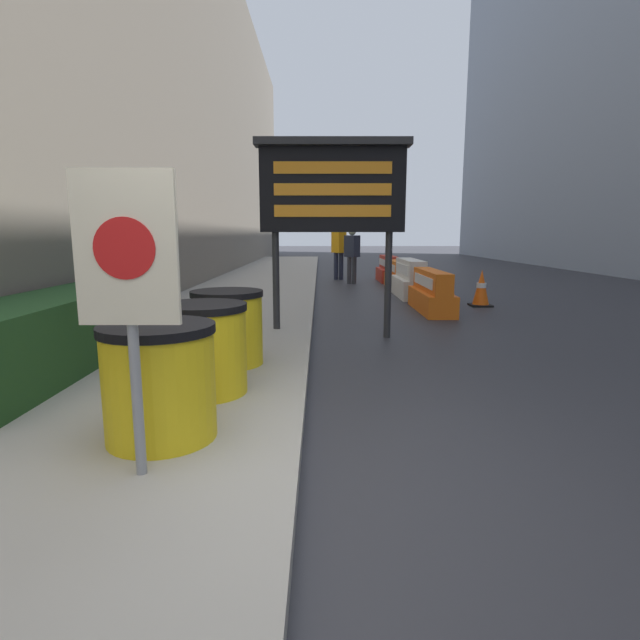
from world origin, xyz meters
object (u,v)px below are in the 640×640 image
object	(u,v)px
jersey_barrier_orange_far	(433,293)
traffic_cone_far	(398,266)
jersey_barrier_orange_near	(399,276)
message_board	(335,190)
barrel_drum_foreground	(162,381)
pedestrian_passerby	(341,247)
pedestrian_worker	(354,251)
barrel_drum_back	(230,327)
warning_sign	(130,272)
jersey_barrier_white	(412,280)
traffic_cone_near	(452,289)
jersey_barrier_red_striped	(390,270)
traffic_cone_mid	(483,288)
barrel_drum_middle	(206,348)
traffic_light_near_curb	(338,191)

from	to	relation	value
jersey_barrier_orange_far	traffic_cone_far	bearing A→B (deg)	85.88
jersey_barrier_orange_near	traffic_cone_far	distance (m)	4.32
message_board	jersey_barrier_orange_near	world-z (taller)	message_board
barrel_drum_foreground	pedestrian_passerby	bearing A→B (deg)	82.78
jersey_barrier_orange_near	pedestrian_passerby	distance (m)	3.04
pedestrian_worker	pedestrian_passerby	size ratio (longest dim) A/B	0.91
barrel_drum_back	pedestrian_worker	bearing A→B (deg)	79.00
traffic_cone_far	warning_sign	bearing A→B (deg)	-103.77
jersey_barrier_white	traffic_cone_near	size ratio (longest dim) A/B	3.29
jersey_barrier_red_striped	message_board	bearing A→B (deg)	-102.87
warning_sign	pedestrian_worker	world-z (taller)	warning_sign
barrel_drum_foreground	warning_sign	distance (m)	0.94
jersey_barrier_orange_far	traffic_cone_near	size ratio (longest dim) A/B	3.30
barrel_drum_back	traffic_cone_mid	xyz separation A→B (m)	(4.35, 5.20, -0.15)
jersey_barrier_orange_near	traffic_cone_far	size ratio (longest dim) A/B	2.23
barrel_drum_foreground	jersey_barrier_red_striped	xyz separation A→B (m)	(3.25, 12.73, -0.17)
message_board	pedestrian_passerby	xyz separation A→B (m)	(0.44, 9.39, -1.02)
traffic_cone_far	barrel_drum_back	bearing A→B (deg)	-106.03
barrel_drum_middle	traffic_cone_far	xyz separation A→B (m)	(3.81, 14.13, -0.17)
jersey_barrier_orange_far	jersey_barrier_red_striped	xyz separation A→B (m)	(-0.00, 6.26, 0.00)
jersey_barrier_white	jersey_barrier_red_striped	bearing A→B (deg)	90.00
traffic_cone_near	pedestrian_passerby	bearing A→B (deg)	112.14
pedestrian_worker	warning_sign	bearing A→B (deg)	131.77
traffic_cone_near	pedestrian_passerby	xyz separation A→B (m)	(-2.26, 5.56, 0.78)
jersey_barrier_orange_near	traffic_cone_far	world-z (taller)	jersey_barrier_orange_near
barrel_drum_middle	message_board	distance (m)	3.57
barrel_drum_foreground	message_board	size ratio (longest dim) A/B	0.28
message_board	jersey_barrier_red_striped	distance (m)	9.17
jersey_barrier_white	pedestrian_passerby	distance (m)	4.82
barrel_drum_back	jersey_barrier_red_striped	bearing A→B (deg)	73.66
barrel_drum_back	traffic_cone_near	size ratio (longest dim) A/B	1.26
warning_sign	jersey_barrier_orange_far	xyz separation A→B (m)	(3.21, 7.00, -0.94)
jersey_barrier_white	pedestrian_passerby	bearing A→B (deg)	109.11
traffic_light_near_curb	pedestrian_worker	size ratio (longest dim) A/B	2.70
jersey_barrier_white	traffic_cone_mid	xyz separation A→B (m)	(1.20, -1.67, -0.02)
traffic_cone_near	barrel_drum_middle	bearing A→B (deg)	-119.74
warning_sign	jersey_barrier_orange_near	size ratio (longest dim) A/B	1.06
traffic_cone_mid	traffic_cone_far	distance (m)	7.97
barrel_drum_back	barrel_drum_foreground	bearing A→B (deg)	-92.83
warning_sign	traffic_cone_far	bearing A→B (deg)	76.23
traffic_light_near_curb	jersey_barrier_white	bearing A→B (deg)	-80.59
message_board	jersey_barrier_orange_far	xyz separation A→B (m)	(2.00, 2.51, -1.75)
barrel_drum_foreground	traffic_cone_near	world-z (taller)	barrel_drum_foreground
jersey_barrier_orange_far	traffic_cone_near	world-z (taller)	jersey_barrier_orange_far
traffic_cone_mid	pedestrian_worker	world-z (taller)	pedestrian_worker
jersey_barrier_orange_near	traffic_cone_far	bearing A→B (deg)	81.70
jersey_barrier_red_striped	traffic_light_near_curb	distance (m)	6.28
barrel_drum_middle	traffic_cone_far	distance (m)	14.64
barrel_drum_foreground	traffic_cone_far	size ratio (longest dim) A/B	1.08
message_board	warning_sign	bearing A→B (deg)	-105.07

